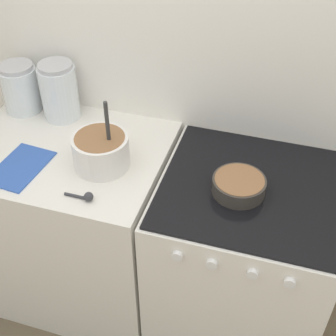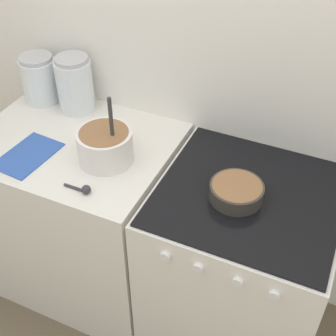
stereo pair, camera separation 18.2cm
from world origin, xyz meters
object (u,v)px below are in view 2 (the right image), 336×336
at_px(baking_pan, 236,191).
at_px(storage_jar_middle, 75,88).
at_px(storage_jar_left, 40,82).
at_px(mixing_bowl, 105,144).
at_px(stove, 238,269).

bearing_deg(baking_pan, storage_jar_middle, 162.28).
bearing_deg(storage_jar_middle, storage_jar_left, 180.00).
bearing_deg(mixing_bowl, baking_pan, -0.01).
bearing_deg(storage_jar_left, mixing_bowl, -28.35).
height_order(baking_pan, storage_jar_left, storage_jar_left).
xyz_separation_m(storage_jar_left, storage_jar_middle, (0.20, 0.00, 0.02)).
distance_m(mixing_bowl, storage_jar_middle, 0.43).
distance_m(storage_jar_left, storage_jar_middle, 0.20).
relative_size(baking_pan, storage_jar_middle, 0.77).
bearing_deg(storage_jar_left, baking_pan, -14.57).
distance_m(mixing_bowl, storage_jar_left, 0.59).
xyz_separation_m(stove, mixing_bowl, (-0.60, -0.04, 0.54)).
distance_m(stove, storage_jar_middle, 1.11).
relative_size(stove, mixing_bowl, 2.99).
bearing_deg(stove, baking_pan, -133.76).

